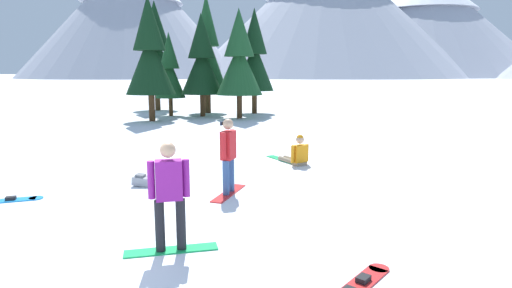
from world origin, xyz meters
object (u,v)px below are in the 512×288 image
snowboarder_background (296,154)px  loose_snowboard_near_right (0,201)px  pine_tree_twin (170,71)px  pine_tree_short (239,59)px  pine_tree_broad (254,57)px  loose_snowboard_near_left (356,288)px  pine_tree_slender (207,49)px  pine_tree_young (156,51)px  pine_tree_tall (202,61)px  snowboarder_midground (228,155)px  backpack_grey (143,180)px  pine_tree_leaning (150,54)px  snowboarder_foreground (169,194)px

snowboarder_background → loose_snowboard_near_right: bearing=-138.5°
snowboarder_background → pine_tree_twin: size_ratio=0.29×
pine_tree_short → pine_tree_broad: pine_tree_broad is taller
loose_snowboard_near_left → pine_tree_slender: bearing=113.3°
loose_snowboard_near_right → snowboarder_background: bearing=41.5°
pine_tree_twin → pine_tree_slender: size_ratio=0.67×
pine_tree_short → pine_tree_young: (-7.15, 3.95, 0.70)m
pine_tree_twin → pine_tree_broad: size_ratio=0.76×
snowboarder_background → loose_snowboard_near_right: snowboarder_background is taller
loose_snowboard_near_right → pine_tree_tall: size_ratio=0.26×
snowboarder_midground → backpack_grey: 2.40m
pine_tree_broad → pine_tree_leaning: (-4.67, -5.70, 0.01)m
loose_snowboard_near_right → pine_tree_tall: 18.18m
pine_tree_short → pine_tree_leaning: pine_tree_leaning is taller
pine_tree_short → pine_tree_young: pine_tree_young is taller
pine_tree_tall → snowboarder_foreground: bearing=-71.9°
loose_snowboard_near_right → pine_tree_slender: 20.49m
snowboarder_background → pine_tree_short: pine_tree_short is taller
pine_tree_short → pine_tree_tall: bearing=164.3°
snowboarder_foreground → pine_tree_twin: 20.97m
backpack_grey → pine_tree_young: bearing=114.3°
loose_snowboard_near_right → pine_tree_young: size_ratio=0.21×
snowboarder_midground → pine_tree_slender: bearing=110.2°
snowboarder_midground → pine_tree_broad: bearing=100.8°
snowboarder_midground → pine_tree_tall: (-6.33, 16.13, 2.52)m
pine_tree_tall → pine_tree_young: 5.65m
backpack_grey → pine_tree_young: pine_tree_young is taller
pine_tree_short → pine_tree_tall: (-2.57, 0.72, -0.06)m
loose_snowboard_near_left → pine_tree_twin: bearing=119.5°
loose_snowboard_near_left → pine_tree_tall: 22.19m
snowboarder_foreground → pine_tree_slender: (-6.72, 21.52, 3.33)m
loose_snowboard_near_left → pine_tree_broad: (-6.37, 22.49, 3.72)m
snowboarder_midground → pine_tree_leaning: 15.64m
snowboarder_background → backpack_grey: size_ratio=2.80×
snowboarder_background → pine_tree_broad: pine_tree_broad is taller
snowboarder_background → loose_snowboard_near_right: 7.72m
loose_snowboard_near_right → pine_tree_young: bearing=106.6°
snowboarder_midground → pine_tree_broad: size_ratio=0.25×
pine_tree_twin → pine_tree_young: (-2.53, 3.45, 1.37)m
pine_tree_twin → pine_tree_leaning: pine_tree_leaning is taller
loose_snowboard_near_right → pine_tree_twin: (-3.73, 17.56, 2.81)m
snowboarder_foreground → pine_tree_tall: (-6.33, 19.35, 2.52)m
snowboarder_midground → pine_tree_young: size_ratio=0.22×
snowboarder_background → pine_tree_short: 13.29m
loose_snowboard_near_right → pine_tree_broad: bearing=87.0°
loose_snowboard_near_left → pine_tree_leaning: bearing=123.3°
snowboarder_background → pine_tree_twin: bearing=127.3°
backpack_grey → pine_tree_broad: bearing=94.1°
snowboarder_foreground → pine_tree_young: (-10.90, 22.58, 3.28)m
snowboarder_midground → pine_tree_twin: bearing=117.8°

